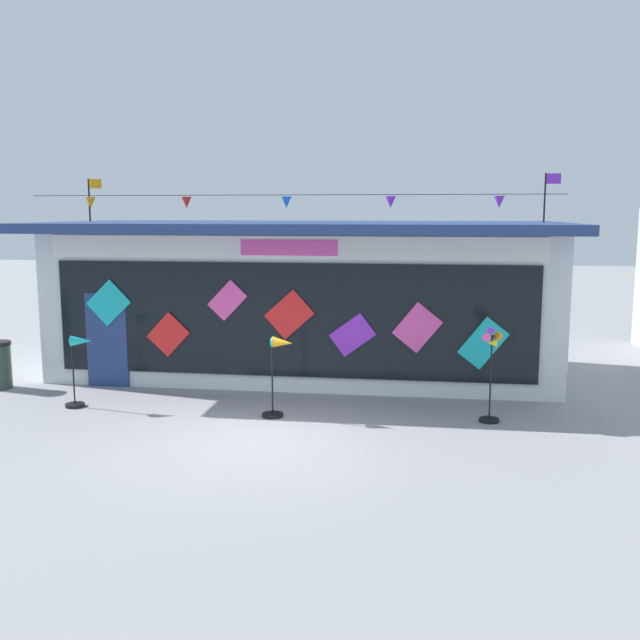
{
  "coord_description": "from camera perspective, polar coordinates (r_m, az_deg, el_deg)",
  "views": [
    {
      "loc": [
        2.67,
        -11.01,
        3.7
      ],
      "look_at": [
        0.63,
        2.99,
        1.54
      ],
      "focal_mm": 40.06,
      "sensor_mm": 36.0,
      "label": 1
    }
  ],
  "objects": [
    {
      "name": "wind_spinner_far_left",
      "position": [
        14.28,
        -18.71,
        -3.26
      ],
      "size": [
        0.59,
        0.37,
        1.38
      ],
      "color": "black",
      "rests_on": "ground_plane"
    },
    {
      "name": "kite_shop_building",
      "position": [
        16.43,
        -1.11,
        1.9
      ],
      "size": [
        11.34,
        5.22,
        4.52
      ],
      "color": "silver",
      "rests_on": "ground_plane"
    },
    {
      "name": "wind_spinner_center_left",
      "position": [
        12.87,
        13.52,
        -3.52
      ],
      "size": [
        0.36,
        0.35,
        1.72
      ],
      "color": "black",
      "rests_on": "ground_plane"
    },
    {
      "name": "wind_spinner_left",
      "position": [
        12.89,
        -3.34,
        -3.92
      ],
      "size": [
        0.6,
        0.39,
        1.48
      ],
      "color": "black",
      "rests_on": "ground_plane"
    },
    {
      "name": "ground_plane",
      "position": [
        11.92,
        -5.14,
        -9.45
      ],
      "size": [
        80.0,
        80.0,
        0.0
      ],
      "primitive_type": "plane",
      "color": "gray"
    }
  ]
}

